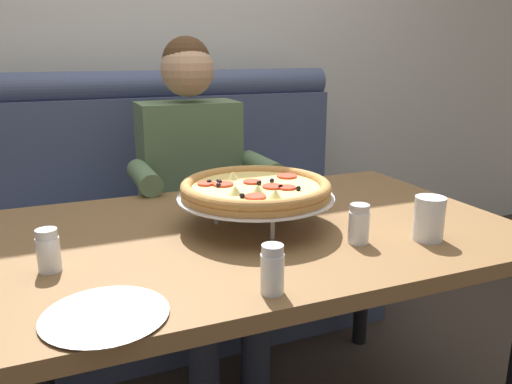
{
  "coord_description": "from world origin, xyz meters",
  "views": [
    {
      "loc": [
        -0.53,
        -1.24,
        1.22
      ],
      "look_at": [
        -0.03,
        -0.03,
        0.85
      ],
      "focal_mm": 35.53,
      "sensor_mm": 36.0,
      "label": 1
    }
  ],
  "objects_px": {
    "shaker_pepper_flakes": "(272,273)",
    "shaker_oregano": "(49,253)",
    "shaker_parmesan": "(359,227)",
    "dining_table": "(262,253)",
    "booth_bench": "(183,234)",
    "pizza": "(256,189)",
    "diner_main": "(198,182)",
    "drinking_glass": "(429,221)",
    "plate_near_left": "(105,312)"
  },
  "relations": [
    {
      "from": "shaker_pepper_flakes",
      "to": "shaker_oregano",
      "type": "bearing_deg",
      "value": 145.12
    },
    {
      "from": "shaker_oregano",
      "to": "shaker_parmesan",
      "type": "distance_m",
      "value": 0.75
    },
    {
      "from": "dining_table",
      "to": "shaker_pepper_flakes",
      "type": "height_order",
      "value": "shaker_pepper_flakes"
    },
    {
      "from": "booth_bench",
      "to": "pizza",
      "type": "xyz_separation_m",
      "value": [
        -0.01,
        -0.91,
        0.45
      ]
    },
    {
      "from": "diner_main",
      "to": "shaker_pepper_flakes",
      "type": "xyz_separation_m",
      "value": [
        -0.14,
        -1.04,
        0.07
      ]
    },
    {
      "from": "shaker_pepper_flakes",
      "to": "booth_bench",
      "type": "bearing_deg",
      "value": 83.79
    },
    {
      "from": "shaker_pepper_flakes",
      "to": "shaker_oregano",
      "type": "height_order",
      "value": "shaker_pepper_flakes"
    },
    {
      "from": "diner_main",
      "to": "shaker_pepper_flakes",
      "type": "height_order",
      "value": "diner_main"
    },
    {
      "from": "shaker_parmesan",
      "to": "drinking_glass",
      "type": "bearing_deg",
      "value": -15.41
    },
    {
      "from": "diner_main",
      "to": "plate_near_left",
      "type": "xyz_separation_m",
      "value": [
        -0.47,
        -1.01,
        0.04
      ]
    },
    {
      "from": "dining_table",
      "to": "shaker_oregano",
      "type": "distance_m",
      "value": 0.58
    },
    {
      "from": "dining_table",
      "to": "shaker_oregano",
      "type": "relative_size",
      "value": 14.11
    },
    {
      "from": "pizza",
      "to": "plate_near_left",
      "type": "distance_m",
      "value": 0.59
    },
    {
      "from": "dining_table",
      "to": "shaker_pepper_flakes",
      "type": "distance_m",
      "value": 0.43
    },
    {
      "from": "booth_bench",
      "to": "shaker_oregano",
      "type": "relative_size",
      "value": 17.05
    },
    {
      "from": "shaker_parmesan",
      "to": "shaker_pepper_flakes",
      "type": "bearing_deg",
      "value": -151.97
    },
    {
      "from": "shaker_parmesan",
      "to": "dining_table",
      "type": "bearing_deg",
      "value": 130.07
    },
    {
      "from": "pizza",
      "to": "shaker_oregano",
      "type": "distance_m",
      "value": 0.56
    },
    {
      "from": "dining_table",
      "to": "shaker_pepper_flakes",
      "type": "relative_size",
      "value": 13.35
    },
    {
      "from": "shaker_oregano",
      "to": "drinking_glass",
      "type": "relative_size",
      "value": 0.85
    },
    {
      "from": "diner_main",
      "to": "plate_near_left",
      "type": "relative_size",
      "value": 5.37
    },
    {
      "from": "shaker_parmesan",
      "to": "booth_bench",
      "type": "bearing_deg",
      "value": 98.93
    },
    {
      "from": "plate_near_left",
      "to": "drinking_glass",
      "type": "height_order",
      "value": "drinking_glass"
    },
    {
      "from": "dining_table",
      "to": "pizza",
      "type": "height_order",
      "value": "pizza"
    },
    {
      "from": "booth_bench",
      "to": "shaker_oregano",
      "type": "xyz_separation_m",
      "value": [
        -0.56,
        -1.02,
        0.38
      ]
    },
    {
      "from": "dining_table",
      "to": "plate_near_left",
      "type": "height_order",
      "value": "plate_near_left"
    },
    {
      "from": "booth_bench",
      "to": "shaker_oregano",
      "type": "height_order",
      "value": "booth_bench"
    },
    {
      "from": "shaker_parmesan",
      "to": "shaker_oregano",
      "type": "bearing_deg",
      "value": 170.78
    },
    {
      "from": "shaker_pepper_flakes",
      "to": "plate_near_left",
      "type": "distance_m",
      "value": 0.33
    },
    {
      "from": "diner_main",
      "to": "shaker_oregano",
      "type": "xyz_separation_m",
      "value": [
        -0.56,
        -0.75,
        0.07
      ]
    },
    {
      "from": "booth_bench",
      "to": "shaker_oregano",
      "type": "bearing_deg",
      "value": -118.8
    },
    {
      "from": "booth_bench",
      "to": "pizza",
      "type": "distance_m",
      "value": 1.01
    },
    {
      "from": "booth_bench",
      "to": "dining_table",
      "type": "xyz_separation_m",
      "value": [
        0.0,
        -0.92,
        0.26
      ]
    },
    {
      "from": "pizza",
      "to": "shaker_pepper_flakes",
      "type": "relative_size",
      "value": 4.21
    },
    {
      "from": "pizza",
      "to": "shaker_parmesan",
      "type": "bearing_deg",
      "value": -49.49
    },
    {
      "from": "booth_bench",
      "to": "drinking_glass",
      "type": "bearing_deg",
      "value": -73.12
    },
    {
      "from": "diner_main",
      "to": "pizza",
      "type": "bearing_deg",
      "value": -91.43
    },
    {
      "from": "shaker_parmesan",
      "to": "drinking_glass",
      "type": "distance_m",
      "value": 0.19
    },
    {
      "from": "booth_bench",
      "to": "plate_near_left",
      "type": "distance_m",
      "value": 1.4
    },
    {
      "from": "pizza",
      "to": "plate_near_left",
      "type": "bearing_deg",
      "value": -141.22
    },
    {
      "from": "shaker_oregano",
      "to": "shaker_parmesan",
      "type": "bearing_deg",
      "value": -9.22
    },
    {
      "from": "pizza",
      "to": "drinking_glass",
      "type": "bearing_deg",
      "value": -36.37
    },
    {
      "from": "booth_bench",
      "to": "shaker_pepper_flakes",
      "type": "bearing_deg",
      "value": -96.21
    },
    {
      "from": "shaker_parmesan",
      "to": "plate_near_left",
      "type": "height_order",
      "value": "shaker_parmesan"
    },
    {
      "from": "dining_table",
      "to": "plate_near_left",
      "type": "distance_m",
      "value": 0.59
    },
    {
      "from": "plate_near_left",
      "to": "shaker_oregano",
      "type": "bearing_deg",
      "value": 108.93
    },
    {
      "from": "shaker_pepper_flakes",
      "to": "drinking_glass",
      "type": "distance_m",
      "value": 0.52
    },
    {
      "from": "booth_bench",
      "to": "shaker_parmesan",
      "type": "xyz_separation_m",
      "value": [
        0.18,
        -1.14,
        0.38
      ]
    },
    {
      "from": "pizza",
      "to": "plate_near_left",
      "type": "xyz_separation_m",
      "value": [
        -0.46,
        -0.37,
        -0.1
      ]
    },
    {
      "from": "booth_bench",
      "to": "shaker_pepper_flakes",
      "type": "relative_size",
      "value": 16.14
    }
  ]
}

